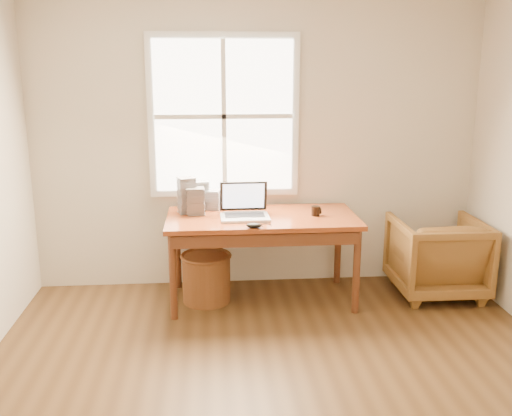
{
  "coord_description": "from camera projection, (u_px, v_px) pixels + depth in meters",
  "views": [
    {
      "loc": [
        -0.44,
        -2.82,
        1.98
      ],
      "look_at": [
        -0.06,
        1.65,
        0.86
      ],
      "focal_mm": 40.0,
      "sensor_mm": 36.0,
      "label": 1
    }
  ],
  "objects": [
    {
      "name": "room_shell",
      "position": [
        287.0,
        192.0,
        3.08
      ],
      "size": [
        4.04,
        4.54,
        2.64
      ],
      "color": "#52371C",
      "rests_on": "ground"
    },
    {
      "name": "desk",
      "position": [
        262.0,
        218.0,
        4.8
      ],
      "size": [
        1.6,
        0.8,
        0.04
      ],
      "primitive_type": "cube",
      "color": "brown",
      "rests_on": "room_shell"
    },
    {
      "name": "armchair",
      "position": [
        437.0,
        256.0,
        5.02
      ],
      "size": [
        0.75,
        0.77,
        0.69
      ],
      "primitive_type": "imported",
      "rotation": [
        0.0,
        0.0,
        3.13
      ],
      "color": "brown",
      "rests_on": "room_shell"
    },
    {
      "name": "wicker_stool",
      "position": [
        206.0,
        278.0,
        4.89
      ],
      "size": [
        0.52,
        0.52,
        0.41
      ],
      "primitive_type": "cylinder",
      "rotation": [
        0.0,
        0.0,
        0.35
      ],
      "color": "brown",
      "rests_on": "room_shell"
    },
    {
      "name": "laptop",
      "position": [
        245.0,
        202.0,
        4.67
      ],
      "size": [
        0.38,
        0.4,
        0.28
      ],
      "primitive_type": null,
      "rotation": [
        0.0,
        0.0,
        0.02
      ],
      "color": "#B9BDC1",
      "rests_on": "desk"
    },
    {
      "name": "mouse",
      "position": [
        254.0,
        225.0,
        4.44
      ],
      "size": [
        0.13,
        0.09,
        0.04
      ],
      "primitive_type": "ellipsoid",
      "rotation": [
        0.0,
        0.0,
        -0.15
      ],
      "color": "black",
      "rests_on": "desk"
    },
    {
      "name": "coffee_mug",
      "position": [
        316.0,
        211.0,
        4.8
      ],
      "size": [
        0.09,
        0.09,
        0.08
      ],
      "primitive_type": "cylinder",
      "rotation": [
        0.0,
        0.0,
        -0.41
      ],
      "color": "black",
      "rests_on": "desk"
    },
    {
      "name": "cd_stack_a",
      "position": [
        200.0,
        195.0,
        5.01
      ],
      "size": [
        0.15,
        0.14,
        0.25
      ],
      "primitive_type": "cube",
      "rotation": [
        0.0,
        0.0,
        0.29
      ],
      "color": "silver",
      "rests_on": "desk"
    },
    {
      "name": "cd_stack_b",
      "position": [
        196.0,
        201.0,
        4.82
      ],
      "size": [
        0.15,
        0.14,
        0.23
      ],
      "primitive_type": "cube",
      "rotation": [
        0.0,
        0.0,
        0.03
      ],
      "color": "#29292E",
      "rests_on": "desk"
    },
    {
      "name": "cd_stack_c",
      "position": [
        187.0,
        195.0,
        4.86
      ],
      "size": [
        0.17,
        0.16,
        0.31
      ],
      "primitive_type": "cube",
      "rotation": [
        0.0,
        0.0,
        0.33
      ],
      "color": "#A3A3B1",
      "rests_on": "desk"
    },
    {
      "name": "cd_stack_d",
      "position": [
        213.0,
        200.0,
        5.01
      ],
      "size": [
        0.16,
        0.15,
        0.17
      ],
      "primitive_type": "cube",
      "rotation": [
        0.0,
        0.0,
        -0.26
      ],
      "color": "silver",
      "rests_on": "desk"
    }
  ]
}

